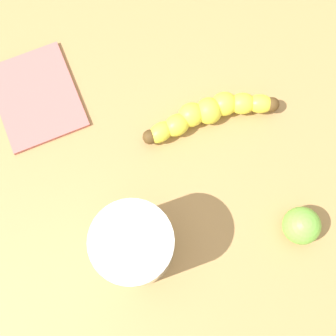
% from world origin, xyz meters
% --- Properties ---
extents(wooden_tabletop, '(1.20, 1.20, 0.03)m').
position_xyz_m(wooden_tabletop, '(0.00, 0.00, 0.01)').
color(wooden_tabletop, '#A9804B').
rests_on(wooden_tabletop, ground).
extents(banana, '(0.07, 0.20, 0.04)m').
position_xyz_m(banana, '(-0.00, -0.08, 0.05)').
color(banana, yellow).
rests_on(banana, wooden_tabletop).
extents(smoothie_glass, '(0.10, 0.10, 0.12)m').
position_xyz_m(smoothie_glass, '(-0.13, 0.09, 0.08)').
color(smoothie_glass, silver).
rests_on(smoothie_glass, wooden_tabletop).
extents(lime_fruit, '(0.05, 0.05, 0.05)m').
position_xyz_m(lime_fruit, '(-0.20, -0.12, 0.05)').
color(lime_fruit, '#75C142').
rests_on(lime_fruit, wooden_tabletop).
extents(folded_napkin, '(0.15, 0.12, 0.01)m').
position_xyz_m(folded_napkin, '(0.13, 0.13, 0.03)').
color(folded_napkin, '#BC6660').
rests_on(folded_napkin, wooden_tabletop).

